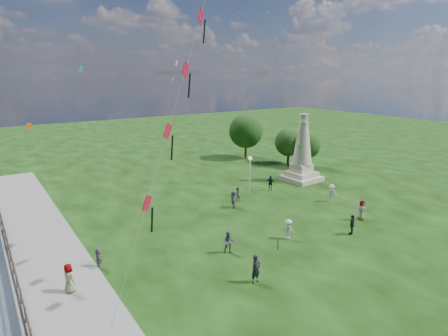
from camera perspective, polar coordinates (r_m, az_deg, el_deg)
ground at (r=61.36m, az=29.46°, el=0.00°), size 106.50×160.00×0.60m
waterfront at (r=28.26m, az=-26.87°, el=-14.67°), size 200.00×200.00×1.51m
statue at (r=46.41m, az=11.82°, el=1.79°), size 4.22×4.22×8.17m
lamppost at (r=39.54m, az=3.98°, el=0.05°), size 0.41×0.41×4.41m
tree_row at (r=55.86m, az=6.77°, el=4.78°), size 8.16×13.74×6.85m
person_0 at (r=24.41m, az=4.88°, el=-15.07°), size 0.73×0.51×1.88m
person_1 at (r=27.87m, az=0.76°, el=-11.24°), size 1.00×0.91×1.76m
person_2 at (r=30.63m, az=9.78°, el=-9.14°), size 0.86×1.17×1.63m
person_3 at (r=32.68m, az=18.93°, el=-8.14°), size 1.12×0.89×1.70m
person_4 at (r=36.02m, az=20.24°, el=-6.04°), size 1.00×0.74×1.84m
person_5 at (r=27.43m, az=-18.53°, el=-12.82°), size 0.85×1.45×1.47m
person_7 at (r=38.69m, az=2.03°, el=-3.99°), size 0.79×0.54×1.51m
person_8 at (r=40.04m, az=16.03°, el=-3.68°), size 1.24×1.29×1.83m
person_9 at (r=42.38m, az=7.06°, el=-2.30°), size 1.04×1.12×1.74m
person_10 at (r=25.09m, az=-22.54°, el=-15.42°), size 0.80×1.01×1.81m
person_11 at (r=36.79m, az=1.43°, el=-4.77°), size 1.32×1.76×1.75m
red_kite_train at (r=23.39m, az=-6.06°, el=13.50°), size 12.16×9.35×20.39m
small_kites at (r=43.84m, az=-7.77°, el=16.29°), size 28.84×20.43×28.18m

